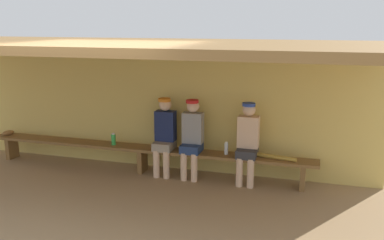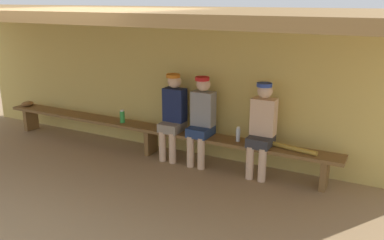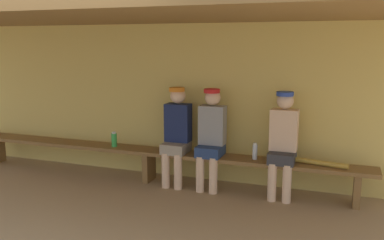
% 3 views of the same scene
% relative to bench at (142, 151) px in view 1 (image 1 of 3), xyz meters
% --- Properties ---
extents(ground_plane, '(24.00, 24.00, 0.00)m').
position_rel_bench_xyz_m(ground_plane, '(0.00, -1.55, -0.39)').
color(ground_plane, '#9E7F59').
extents(back_wall, '(8.00, 0.20, 2.20)m').
position_rel_bench_xyz_m(back_wall, '(0.00, 0.45, 0.71)').
color(back_wall, '#D8BC60').
rests_on(back_wall, ground).
extents(dugout_roof, '(8.00, 2.80, 0.12)m').
position_rel_bench_xyz_m(dugout_roof, '(0.00, -0.85, 1.87)').
color(dugout_roof, olive).
rests_on(dugout_roof, back_wall).
extents(bench, '(6.00, 0.36, 0.46)m').
position_rel_bench_xyz_m(bench, '(0.00, 0.00, 0.00)').
color(bench, brown).
rests_on(bench, ground).
extents(player_in_white, '(0.34, 0.42, 1.34)m').
position_rel_bench_xyz_m(player_in_white, '(0.42, 0.00, 0.36)').
color(player_in_white, gray).
rests_on(player_in_white, ground).
extents(player_in_blue, '(0.34, 0.42, 1.34)m').
position_rel_bench_xyz_m(player_in_blue, '(0.92, 0.00, 0.36)').
color(player_in_blue, navy).
rests_on(player_in_blue, ground).
extents(player_with_sunglasses, '(0.34, 0.42, 1.34)m').
position_rel_bench_xyz_m(player_with_sunglasses, '(1.85, 0.00, 0.36)').
color(player_with_sunglasses, '#333338').
rests_on(player_with_sunglasses, ground).
extents(water_bottle_clear, '(0.08, 0.08, 0.22)m').
position_rel_bench_xyz_m(water_bottle_clear, '(-0.54, -0.02, 0.17)').
color(water_bottle_clear, green).
rests_on(water_bottle_clear, bench).
extents(water_bottle_blue, '(0.06, 0.06, 0.22)m').
position_rel_bench_xyz_m(water_bottle_blue, '(1.50, 0.01, 0.17)').
color(water_bottle_blue, silver).
rests_on(water_bottle_blue, bench).
extents(baseball_glove_dark_brown, '(0.21, 0.27, 0.09)m').
position_rel_bench_xyz_m(baseball_glove_dark_brown, '(-2.81, 0.01, 0.12)').
color(baseball_glove_dark_brown, olive).
rests_on(baseball_glove_dark_brown, bench).
extents(baseball_bat, '(0.75, 0.20, 0.07)m').
position_rel_bench_xyz_m(baseball_bat, '(2.27, -0.00, 0.11)').
color(baseball_bat, '#B28C33').
rests_on(baseball_bat, bench).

